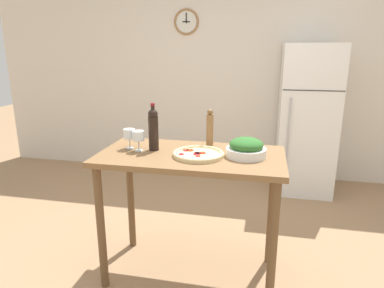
{
  "coord_description": "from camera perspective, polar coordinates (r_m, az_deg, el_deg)",
  "views": [
    {
      "loc": [
        0.47,
        -2.18,
        1.63
      ],
      "look_at": [
        0.0,
        0.03,
        1.0
      ],
      "focal_mm": 32.0,
      "sensor_mm": 36.0,
      "label": 1
    }
  ],
  "objects": [
    {
      "name": "pepper_mill",
      "position": [
        2.51,
        3.0,
        2.69
      ],
      "size": [
        0.05,
        0.05,
        0.27
      ],
      "color": "olive",
      "rests_on": "prep_counter"
    },
    {
      "name": "prep_counter",
      "position": [
        2.38,
        -0.16,
        -4.95
      ],
      "size": [
        1.26,
        0.66,
        0.94
      ],
      "color": "brown",
      "rests_on": "ground_plane"
    },
    {
      "name": "wall_back",
      "position": [
        4.47,
        6.01,
        11.32
      ],
      "size": [
        6.4,
        0.08,
        2.6
      ],
      "color": "silver",
      "rests_on": "ground_plane"
    },
    {
      "name": "homemade_pizza",
      "position": [
        2.27,
        1.06,
        -1.68
      ],
      "size": [
        0.34,
        0.34,
        0.03
      ],
      "color": "#DBC189",
      "rests_on": "prep_counter"
    },
    {
      "name": "wine_bottle",
      "position": [
        2.39,
        -6.46,
        2.58
      ],
      "size": [
        0.07,
        0.07,
        0.33
      ],
      "color": "black",
      "rests_on": "prep_counter"
    },
    {
      "name": "refrigerator",
      "position": [
        4.15,
        18.57,
        3.88
      ],
      "size": [
        0.63,
        0.7,
        1.69
      ],
      "color": "white",
      "rests_on": "ground_plane"
    },
    {
      "name": "wine_glass_near",
      "position": [
        2.4,
        -8.92,
        1.21
      ],
      "size": [
        0.08,
        0.08,
        0.14
      ],
      "color": "silver",
      "rests_on": "prep_counter"
    },
    {
      "name": "ground_plane",
      "position": [
        2.76,
        -0.15,
        -20.64
      ],
      "size": [
        14.0,
        14.0,
        0.0
      ],
      "primitive_type": "plane",
      "color": "#9E7A56"
    },
    {
      "name": "salad_bowl",
      "position": [
        2.28,
        9.02,
        -0.69
      ],
      "size": [
        0.26,
        0.26,
        0.13
      ],
      "color": "white",
      "rests_on": "prep_counter"
    },
    {
      "name": "wine_glass_far",
      "position": [
        2.47,
        -10.4,
        1.58
      ],
      "size": [
        0.08,
        0.08,
        0.14
      ],
      "color": "silver",
      "rests_on": "prep_counter"
    }
  ]
}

